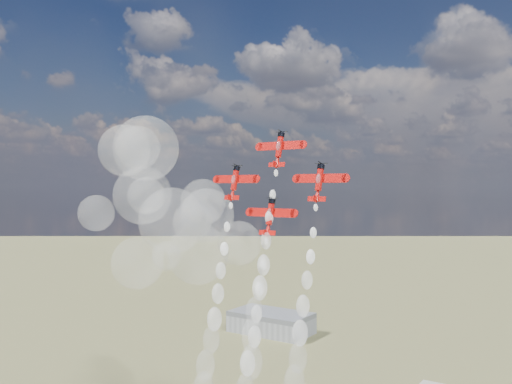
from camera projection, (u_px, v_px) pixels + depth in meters
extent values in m
cube|color=gray|center=(271.00, 325.00, 341.23)|extent=(50.00, 28.00, 10.00)
cube|color=#595B60|center=(271.00, 314.00, 341.16)|extent=(50.00, 28.00, 3.00)
cylinder|color=#BE0D09|center=(280.00, 146.00, 145.05)|extent=(1.59, 3.04, 6.12)
cylinder|color=black|center=(281.00, 135.00, 145.68)|extent=(1.82, 2.05, 1.56)
cube|color=#BE0D09|center=(280.00, 146.00, 145.44)|extent=(13.87, 0.82, 2.26)
cube|color=white|center=(269.00, 146.00, 147.64)|extent=(5.46, 0.19, 0.61)
cube|color=white|center=(293.00, 145.00, 143.45)|extent=(5.46, 0.19, 0.61)
cube|color=#BE0D09|center=(277.00, 165.00, 143.89)|extent=(5.00, 0.45, 1.24)
cube|color=#BE0D09|center=(275.00, 164.00, 143.16)|extent=(0.16, 2.24, 1.92)
ellipsoid|color=silver|center=(278.00, 146.00, 144.52)|extent=(1.25, 1.79, 3.01)
cone|color=#BE0D09|center=(277.00, 161.00, 144.17)|extent=(1.59, 2.29, 3.26)
cylinder|color=#BE0D09|center=(235.00, 180.00, 150.56)|extent=(1.59, 3.04, 6.12)
cylinder|color=black|center=(237.00, 169.00, 151.20)|extent=(1.82, 2.05, 1.56)
cube|color=#BE0D09|center=(236.00, 179.00, 150.95)|extent=(13.87, 0.82, 2.26)
cube|color=white|center=(225.00, 179.00, 153.16)|extent=(5.46, 0.19, 0.61)
cube|color=white|center=(247.00, 179.00, 148.97)|extent=(5.46, 0.19, 0.61)
cube|color=#BE0D09|center=(232.00, 198.00, 149.41)|extent=(5.00, 0.45, 1.24)
cube|color=#BE0D09|center=(230.00, 198.00, 148.67)|extent=(0.16, 2.24, 1.92)
ellipsoid|color=silver|center=(234.00, 180.00, 150.04)|extent=(1.25, 1.79, 3.01)
cone|color=#BE0D09|center=(232.00, 195.00, 149.68)|extent=(1.59, 2.29, 3.26)
cylinder|color=#BE0D09|center=(319.00, 179.00, 135.86)|extent=(1.59, 3.04, 6.12)
cylinder|color=black|center=(321.00, 167.00, 136.50)|extent=(1.82, 2.05, 1.56)
cube|color=#BE0D09|center=(320.00, 178.00, 136.25)|extent=(13.87, 0.82, 2.26)
cube|color=white|center=(307.00, 179.00, 138.46)|extent=(5.46, 0.19, 0.61)
cube|color=white|center=(334.00, 178.00, 134.27)|extent=(5.46, 0.19, 0.61)
cube|color=#BE0D09|center=(317.00, 199.00, 134.70)|extent=(5.00, 0.45, 1.24)
cube|color=#BE0D09|center=(315.00, 199.00, 133.97)|extent=(0.16, 2.24, 1.92)
ellipsoid|color=silver|center=(318.00, 179.00, 135.34)|extent=(1.25, 1.79, 3.01)
cone|color=#BE0D09|center=(317.00, 195.00, 134.98)|extent=(1.59, 2.29, 3.26)
cylinder|color=#BE0D09|center=(270.00, 214.00, 141.38)|extent=(1.59, 3.04, 6.12)
cylinder|color=black|center=(272.00, 202.00, 142.01)|extent=(1.82, 2.05, 1.56)
cube|color=#BE0D09|center=(271.00, 213.00, 141.76)|extent=(13.87, 0.82, 2.26)
cube|color=white|center=(260.00, 212.00, 143.97)|extent=(5.46, 0.19, 0.61)
cube|color=white|center=(284.00, 213.00, 139.78)|extent=(5.46, 0.19, 0.61)
cube|color=#BE0D09|center=(267.00, 233.00, 140.22)|extent=(5.00, 0.45, 1.24)
cube|color=#BE0D09|center=(265.00, 233.00, 139.49)|extent=(0.16, 2.24, 1.92)
ellipsoid|color=silver|center=(269.00, 213.00, 140.85)|extent=(1.25, 1.79, 3.01)
cone|color=#BE0D09|center=(268.00, 229.00, 140.49)|extent=(1.59, 2.29, 3.26)
sphere|color=white|center=(276.00, 173.00, 143.62)|extent=(1.05, 1.05, 1.05)
sphere|color=white|center=(273.00, 195.00, 142.34)|extent=(1.56, 1.56, 1.56)
sphere|color=white|center=(269.00, 218.00, 141.26)|extent=(2.08, 2.08, 2.08)
sphere|color=white|center=(266.00, 241.00, 139.73)|extent=(2.59, 2.59, 2.59)
sphere|color=white|center=(264.00, 265.00, 138.75)|extent=(3.10, 3.10, 3.10)
sphere|color=white|center=(260.00, 288.00, 137.13)|extent=(3.61, 3.61, 3.61)
sphere|color=white|center=(254.00, 311.00, 136.16)|extent=(4.12, 4.12, 4.12)
sphere|color=white|center=(251.00, 335.00, 135.18)|extent=(4.63, 4.63, 4.63)
sphere|color=white|center=(252.00, 362.00, 133.98)|extent=(5.14, 5.14, 5.14)
sphere|color=white|center=(231.00, 205.00, 148.97)|extent=(1.05, 1.05, 1.05)
sphere|color=white|center=(227.00, 227.00, 147.75)|extent=(1.56, 1.56, 1.56)
sphere|color=white|center=(224.00, 249.00, 146.34)|extent=(2.08, 2.08, 2.08)
sphere|color=white|center=(221.00, 271.00, 145.38)|extent=(2.59, 2.59, 2.59)
sphere|color=white|center=(218.00, 294.00, 144.07)|extent=(3.10, 3.10, 3.10)
sphere|color=white|center=(214.00, 319.00, 142.79)|extent=(3.61, 3.61, 3.61)
sphere|color=white|center=(211.00, 340.00, 141.63)|extent=(4.12, 4.12, 4.12)
sphere|color=white|center=(205.00, 365.00, 140.78)|extent=(4.63, 4.63, 4.63)
sphere|color=white|center=(316.00, 207.00, 134.56)|extent=(1.05, 1.05, 1.05)
sphere|color=white|center=(313.00, 233.00, 133.13)|extent=(1.56, 1.56, 1.56)
sphere|color=white|center=(311.00, 257.00, 131.91)|extent=(2.08, 2.08, 2.08)
sphere|color=white|center=(307.00, 280.00, 130.69)|extent=(2.59, 2.59, 2.59)
sphere|color=white|center=(303.00, 306.00, 129.95)|extent=(3.10, 3.10, 3.10)
sphere|color=white|center=(300.00, 333.00, 128.85)|extent=(3.61, 3.61, 3.61)
sphere|color=white|center=(298.00, 358.00, 126.97)|extent=(4.12, 4.12, 4.12)
sphere|color=white|center=(294.00, 382.00, 126.54)|extent=(4.63, 4.63, 4.63)
sphere|color=white|center=(266.00, 241.00, 139.76)|extent=(1.05, 1.05, 1.05)
sphere|color=white|center=(263.00, 265.00, 138.50)|extent=(1.56, 1.56, 1.56)
sphere|color=white|center=(259.00, 289.00, 137.49)|extent=(2.08, 2.08, 2.08)
sphere|color=white|center=(256.00, 314.00, 136.02)|extent=(2.59, 2.59, 2.59)
sphere|color=white|center=(255.00, 337.00, 135.21)|extent=(3.10, 3.10, 3.10)
sphere|color=white|center=(248.00, 363.00, 133.66)|extent=(3.61, 3.61, 3.61)
sphere|color=white|center=(138.00, 148.00, 192.34)|extent=(15.60, 15.60, 15.60)
sphere|color=white|center=(143.00, 195.00, 189.67)|extent=(20.54, 20.54, 20.54)
sphere|color=white|center=(166.00, 256.00, 187.55)|extent=(10.12, 10.12, 10.12)
sphere|color=white|center=(207.00, 215.00, 167.14)|extent=(16.75, 16.75, 16.75)
sphere|color=white|center=(124.00, 150.00, 194.93)|extent=(18.67, 18.67, 18.67)
sphere|color=white|center=(192.00, 221.00, 169.77)|extent=(12.29, 12.29, 12.29)
sphere|color=white|center=(146.00, 149.00, 174.38)|extent=(21.19, 21.19, 21.19)
sphere|color=white|center=(198.00, 254.00, 183.27)|extent=(20.68, 20.68, 20.68)
sphere|color=white|center=(203.00, 202.00, 179.05)|extent=(15.07, 15.07, 15.07)
sphere|color=white|center=(137.00, 263.00, 195.83)|extent=(18.90, 18.90, 18.90)
sphere|color=white|center=(96.00, 213.00, 190.93)|extent=(12.78, 12.78, 12.78)
sphere|color=white|center=(146.00, 195.00, 174.04)|extent=(11.95, 11.95, 11.95)
sphere|color=white|center=(239.00, 243.00, 175.84)|extent=(14.44, 14.44, 14.44)
sphere|color=white|center=(172.00, 221.00, 171.45)|extent=(21.09, 21.09, 21.09)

